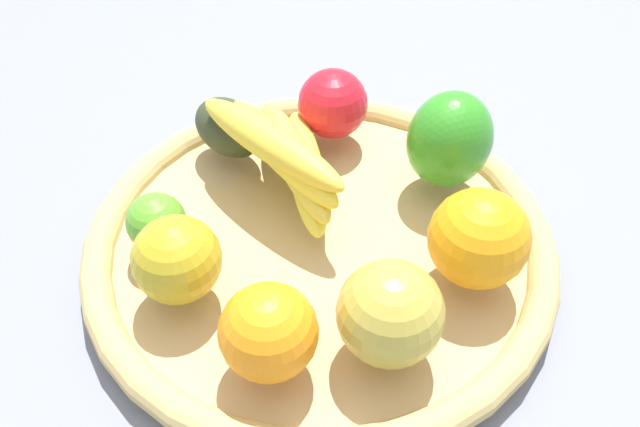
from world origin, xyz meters
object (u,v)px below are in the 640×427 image
apple_2 (390,313)px  orange_1 (479,239)px  orange_0 (268,332)px  lime_0 (156,222)px  banana_bunch (288,156)px  apple_1 (333,104)px  avocado (229,127)px  bell_pepper (450,140)px  apple_0 (177,260)px

apple_2 → orange_1: (0.10, -0.03, 0.00)m
orange_1 → orange_0: size_ratio=1.13×
orange_0 → lime_0: bearing=71.7°
orange_1 → orange_0: (-0.16, 0.10, -0.00)m
banana_bunch → apple_2: bearing=-124.8°
apple_2 → orange_1: size_ratio=0.97×
orange_1 → orange_0: 0.19m
apple_1 → avocado: bearing=136.1°
avocado → banana_bunch: bearing=-102.3°
banana_bunch → orange_1: orange_1 is taller
bell_pepper → orange_0: 0.26m
apple_2 → apple_1: bearing=39.1°
apple_1 → orange_0: size_ratio=0.97×
bell_pepper → apple_1: 0.13m
banana_bunch → apple_2: 0.19m
bell_pepper → apple_1: bell_pepper is taller
bell_pepper → avocado: bearing=132.9°
orange_1 → bell_pepper: bearing=34.6°
lime_0 → apple_0: (-0.03, -0.05, 0.01)m
apple_2 → orange_0: (-0.06, 0.07, -0.00)m
avocado → apple_1: apple_1 is taller
apple_1 → lime_0: bearing=166.7°
orange_1 → bell_pepper: size_ratio=0.87×
avocado → apple_2: size_ratio=1.00×
bell_pepper → apple_1: size_ratio=1.33×
avocado → orange_0: bearing=-137.0°
banana_bunch → lime_0: 0.13m
bell_pepper → orange_1: bearing=-121.4°
lime_0 → bell_pepper: size_ratio=0.55×
avocado → bell_pepper: 0.22m
orange_0 → apple_0: (0.02, 0.10, -0.00)m
avocado → apple_1: (0.08, -0.07, 0.01)m
apple_2 → lime_0: bearing=91.9°
apple_1 → apple_0: 0.24m
banana_bunch → lime_0: size_ratio=3.47×
apple_0 → apple_1: bearing=-0.4°
lime_0 → apple_2: bearing=-88.1°
avocado → orange_0: size_ratio=1.10×
avocado → bell_pepper: size_ratio=0.85×
apple_0 → orange_1: bearing=-55.0°
apple_1 → apple_0: (-0.24, 0.00, 0.00)m
avocado → apple_0: bearing=-156.3°
apple_1 → bell_pepper: bearing=-93.3°
lime_0 → apple_0: bearing=-121.3°
orange_1 → avocado: bearing=84.2°
banana_bunch → apple_0: size_ratio=2.50×
apple_2 → apple_1: (0.21, 0.17, -0.00)m
apple_0 → avocado: bearing=23.7°
apple_2 → banana_bunch: bearing=55.2°
lime_0 → orange_1: size_ratio=0.63×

